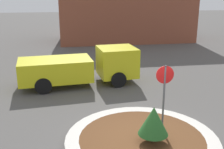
# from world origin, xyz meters

# --- Properties ---
(ground_plane) EXTENTS (120.00, 120.00, 0.00)m
(ground_plane) POSITION_xyz_m (0.00, 0.00, 0.00)
(ground_plane) COLOR #514F4C
(traffic_island) EXTENTS (5.13, 5.13, 0.18)m
(traffic_island) POSITION_xyz_m (0.00, 0.00, 0.09)
(traffic_island) COLOR beige
(traffic_island) RESTS_ON ground_plane
(stop_sign) EXTENTS (0.61, 0.07, 2.53)m
(stop_sign) POSITION_xyz_m (0.84, 0.40, 1.72)
(stop_sign) COLOR #4C4C51
(stop_sign) RESTS_ON ground_plane
(island_shrub) EXTENTS (0.98, 0.98, 1.23)m
(island_shrub) POSITION_xyz_m (0.27, -0.35, 0.94)
(island_shrub) COLOR brown
(island_shrub) RESTS_ON traffic_island
(utility_truck) EXTENTS (6.37, 2.65, 1.93)m
(utility_truck) POSITION_xyz_m (-1.61, 6.40, 1.00)
(utility_truck) COLOR gold
(utility_truck) RESTS_ON ground_plane
(storefront_building) EXTENTS (12.94, 6.07, 7.09)m
(storefront_building) POSITION_xyz_m (3.56, 20.06, 3.55)
(storefront_building) COLOR brown
(storefront_building) RESTS_ON ground_plane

